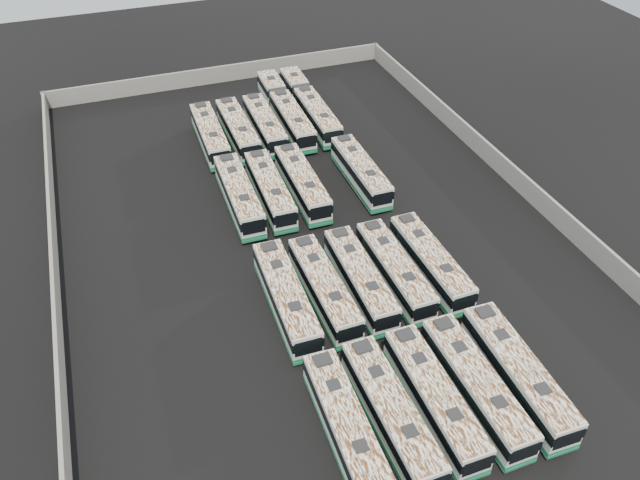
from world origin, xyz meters
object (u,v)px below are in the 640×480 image
at_px(bus_midfront_left, 324,288).
at_px(bus_midfront_right, 395,270).
at_px(bus_front_left, 391,413).
at_px(bus_back_left, 238,130).
at_px(bus_front_right, 475,386).
at_px(bus_midback_far_right, 361,172).
at_px(bus_front_far_right, 517,374).
at_px(bus_midfront_center, 360,279).
at_px(bus_midback_left, 270,190).
at_px(bus_back_right, 285,109).
at_px(bus_front_center, 434,398).
at_px(bus_midback_far_left, 239,195).
at_px(bus_front_far_left, 346,427).
at_px(bus_midfront_far_right, 430,262).
at_px(bus_back_far_right, 309,105).
at_px(bus_back_far_left, 210,135).
at_px(bus_midfront_far_left, 286,297).
at_px(bus_midback_center, 302,183).
at_px(bus_back_center, 265,125).

relative_size(bus_midfront_left, bus_midfront_right, 1.00).
bearing_deg(bus_front_left, bus_midfront_right, 62.86).
xyz_separation_m(bus_midfront_left, bus_back_left, (-0.03, 27.57, 0.04)).
bearing_deg(bus_front_right, bus_midfront_right, 89.75).
height_order(bus_midfront_left, bus_midback_far_right, bus_midback_far_right).
height_order(bus_front_far_right, bus_midfront_center, bus_front_far_right).
distance_m(bus_midback_left, bus_back_right, 16.85).
bearing_deg(bus_front_center, bus_midback_far_left, 103.32).
xyz_separation_m(bus_front_right, bus_midback_far_right, (3.22, 27.48, -0.04)).
height_order(bus_midfront_center, bus_midback_far_left, bus_midback_far_left).
height_order(bus_front_center, bus_midfront_right, bus_front_center).
bearing_deg(bus_back_left, bus_midfront_center, -83.53).
bearing_deg(bus_midfront_center, bus_back_right, 84.69).
relative_size(bus_front_far_left, bus_front_left, 0.98).
bearing_deg(bus_midback_far_left, bus_back_right, 59.10).
height_order(bus_midfront_far_right, bus_midback_left, bus_midback_left).
bearing_deg(bus_midback_left, bus_back_far_right, 59.79).
height_order(bus_midfront_left, bus_back_far_left, bus_back_far_left).
bearing_deg(bus_midfront_far_left, bus_front_far_right, -43.67).
distance_m(bus_midfront_far_right, bus_back_right, 30.68).
bearing_deg(bus_midback_far_right, bus_front_center, -102.50).
distance_m(bus_midback_left, bus_midback_center, 3.31).
bearing_deg(bus_back_far_left, bus_midfront_center, -75.84).
relative_size(bus_midfront_far_left, bus_midback_far_left, 1.00).
relative_size(bus_midback_center, bus_back_far_right, 0.66).
bearing_deg(bus_midback_far_left, bus_midback_left, -0.44).
relative_size(bus_front_left, bus_midback_left, 1.01).
distance_m(bus_midfront_right, bus_midback_far_right, 15.14).
xyz_separation_m(bus_midfront_left, bus_midback_center, (3.25, 14.88, 0.04)).
distance_m(bus_front_right, bus_midfront_right, 12.70).
height_order(bus_front_far_left, bus_back_left, bus_back_left).
distance_m(bus_front_right, bus_back_center, 40.44).
xyz_separation_m(bus_midfront_far_left, bus_midback_far_right, (12.72, 14.81, -0.06)).
bearing_deg(bus_midfront_far_right, bus_front_far_right, -90.55).
bearing_deg(bus_back_far_left, bus_front_center, -79.82).
height_order(bus_front_left, bus_midback_left, bus_front_left).
relative_size(bus_midfront_center, bus_midback_far_left, 0.96).
height_order(bus_front_far_left, bus_front_center, bus_front_center).
xyz_separation_m(bus_midfront_left, bus_back_right, (6.46, 30.44, 0.01)).
height_order(bus_midfront_far_right, bus_midback_far_left, bus_midback_far_left).
distance_m(bus_midfront_right, bus_back_right, 30.39).
distance_m(bus_front_far_right, bus_midback_center, 28.34).
xyz_separation_m(bus_midfront_far_left, bus_back_right, (9.65, 30.42, -0.06)).
bearing_deg(bus_midback_center, bus_midfront_right, -77.66).
height_order(bus_front_far_left, bus_front_far_right, bus_front_far_right).
distance_m(bus_midfront_far_left, bus_midback_left, 15.21).
height_order(bus_front_center, bus_midfront_far_right, bus_front_center).
relative_size(bus_front_far_right, bus_midback_far_right, 1.04).
relative_size(bus_front_center, bus_midback_far_right, 1.00).
height_order(bus_midback_far_right, bus_back_far_left, bus_back_far_left).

